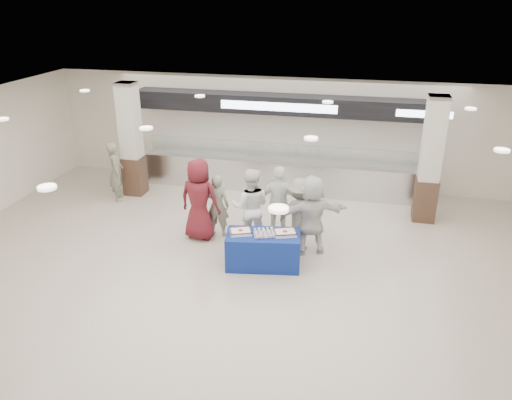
% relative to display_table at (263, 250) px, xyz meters
% --- Properties ---
extents(ground, '(14.00, 14.00, 0.00)m').
position_rel_display_table_xyz_m(ground, '(-0.47, -0.99, -0.38)').
color(ground, beige).
rests_on(ground, ground).
extents(serving_line, '(8.70, 0.85, 2.80)m').
position_rel_display_table_xyz_m(serving_line, '(-0.47, 4.40, 0.78)').
color(serving_line, silver).
rests_on(serving_line, ground).
extents(column_left, '(0.55, 0.55, 3.20)m').
position_rel_display_table_xyz_m(column_left, '(-4.47, 3.21, 1.15)').
color(column_left, '#3A251A').
rests_on(column_left, ground).
extents(column_right, '(0.55, 0.55, 3.20)m').
position_rel_display_table_xyz_m(column_right, '(3.53, 3.21, 1.15)').
color(column_right, '#3A251A').
rests_on(column_right, ground).
extents(display_table, '(1.65, 1.02, 0.75)m').
position_rel_display_table_xyz_m(display_table, '(0.00, 0.00, 0.00)').
color(display_table, navy).
rests_on(display_table, ground).
extents(sheet_cake_left, '(0.54, 0.48, 0.09)m').
position_rel_display_table_xyz_m(sheet_cake_left, '(-0.47, -0.07, 0.42)').
color(sheet_cake_left, white).
rests_on(sheet_cake_left, display_table).
extents(sheet_cake_right, '(0.54, 0.48, 0.10)m').
position_rel_display_table_xyz_m(sheet_cake_right, '(0.45, 0.09, 0.42)').
color(sheet_cake_right, white).
rests_on(sheet_cake_right, display_table).
extents(cupcake_tray, '(0.54, 0.47, 0.07)m').
position_rel_display_table_xyz_m(cupcake_tray, '(0.03, -0.02, 0.41)').
color(cupcake_tray, '#AEAEB3').
rests_on(cupcake_tray, display_table).
extents(civilian_maroon, '(1.03, 0.74, 1.97)m').
position_rel_display_table_xyz_m(civilian_maroon, '(-1.73, 0.95, 0.61)').
color(civilian_maroon, maroon).
rests_on(civilian_maroon, ground).
extents(soldier_a, '(0.57, 0.38, 1.54)m').
position_rel_display_table_xyz_m(soldier_a, '(-1.36, 1.19, 0.40)').
color(soldier_a, slate).
rests_on(soldier_a, ground).
extents(chef_tall, '(0.99, 0.82, 1.84)m').
position_rel_display_table_xyz_m(chef_tall, '(-0.50, 0.94, 0.54)').
color(chef_tall, white).
rests_on(chef_tall, ground).
extents(chef_short, '(1.09, 0.49, 1.82)m').
position_rel_display_table_xyz_m(chef_short, '(0.11, 1.27, 0.54)').
color(chef_short, white).
rests_on(chef_short, ground).
extents(soldier_b, '(1.25, 0.98, 1.70)m').
position_rel_display_table_xyz_m(soldier_b, '(0.65, 0.95, 0.47)').
color(soldier_b, slate).
rests_on(soldier_b, ground).
extents(civilian_white, '(1.78, 1.12, 1.83)m').
position_rel_display_table_xyz_m(civilian_white, '(0.91, 0.83, 0.54)').
color(civilian_white, white).
rests_on(civilian_white, ground).
extents(soldier_bg, '(0.64, 0.72, 1.66)m').
position_rel_display_table_xyz_m(soldier_bg, '(-4.75, 2.67, 0.46)').
color(soldier_bg, slate).
rests_on(soldier_bg, ground).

